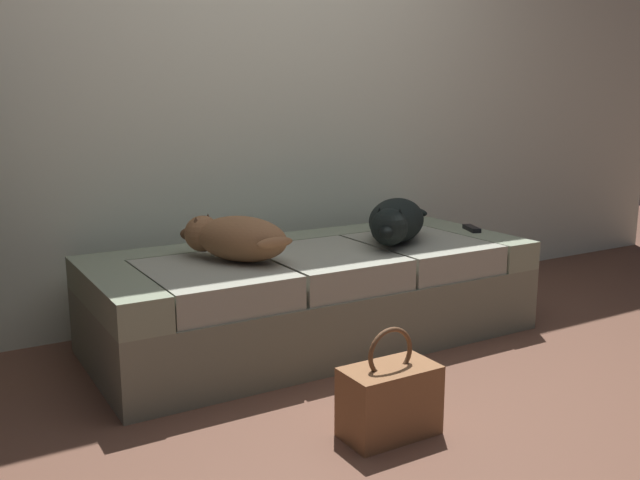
# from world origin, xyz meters

# --- Properties ---
(ground_plane) EXTENTS (10.00, 10.00, 0.00)m
(ground_plane) POSITION_xyz_m (0.00, 0.00, 0.00)
(ground_plane) COLOR brown
(back_wall) EXTENTS (6.40, 0.10, 2.80)m
(back_wall) POSITION_xyz_m (0.00, 1.58, 1.40)
(back_wall) COLOR silver
(back_wall) RESTS_ON ground
(couch) EXTENTS (2.02, 0.84, 0.43)m
(couch) POSITION_xyz_m (0.00, 0.97, 0.22)
(couch) COLOR slate
(couch) RESTS_ON ground
(dog_tan) EXTENTS (0.43, 0.52, 0.19)m
(dog_tan) POSITION_xyz_m (-0.40, 0.94, 0.53)
(dog_tan) COLOR #8D5F3C
(dog_tan) RESTS_ON couch
(dog_dark) EXTENTS (0.51, 0.51, 0.21)m
(dog_dark) POSITION_xyz_m (0.40, 0.88, 0.54)
(dog_dark) COLOR black
(dog_dark) RESTS_ON couch
(tv_remote) EXTENTS (0.09, 0.16, 0.02)m
(tv_remote) POSITION_xyz_m (0.93, 0.93, 0.44)
(tv_remote) COLOR black
(tv_remote) RESTS_ON couch
(handbag) EXTENTS (0.32, 0.18, 0.38)m
(handbag) POSITION_xyz_m (-0.26, 0.03, 0.13)
(handbag) COLOR brown
(handbag) RESTS_ON ground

